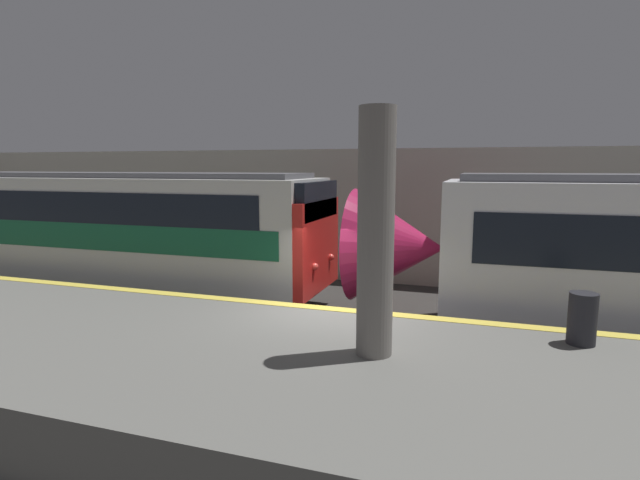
% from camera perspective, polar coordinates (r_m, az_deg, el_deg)
% --- Properties ---
extents(ground_plane, '(120.00, 120.00, 0.00)m').
position_cam_1_polar(ground_plane, '(10.64, 1.64, -13.02)').
color(ground_plane, '#33302D').
extents(platform, '(40.00, 5.37, 1.04)m').
position_cam_1_polar(platform, '(8.11, -4.01, -16.20)').
color(platform, slate).
rests_on(platform, ground).
extents(station_rear_barrier, '(50.00, 0.15, 4.46)m').
position_cam_1_polar(station_rear_barrier, '(16.61, 8.41, 2.61)').
color(station_rear_barrier, '#B2AD9E').
rests_on(station_rear_barrier, ground).
extents(support_pillar_near, '(0.55, 0.55, 3.72)m').
position_cam_1_polar(support_pillar_near, '(7.46, 6.38, 0.68)').
color(support_pillar_near, slate).
rests_on(support_pillar_near, platform).
extents(train_boxy, '(16.43, 2.97, 3.71)m').
position_cam_1_polar(train_boxy, '(17.06, -26.83, 0.86)').
color(train_boxy, black).
rests_on(train_boxy, ground).
extents(trash_bin, '(0.44, 0.44, 0.85)m').
position_cam_1_polar(trash_bin, '(9.18, 27.79, -7.95)').
color(trash_bin, '#232328').
rests_on(trash_bin, platform).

